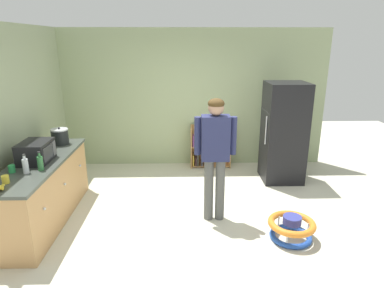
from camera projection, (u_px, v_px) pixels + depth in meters
The scene contains 16 objects.
ground_plane at pixel (200, 219), 4.79m from camera, with size 12.00×12.00×0.00m, color beige.
back_wall at pixel (195, 99), 6.62m from camera, with size 5.20×0.06×2.70m, color #A3B385.
left_side_wall at pixel (28, 116), 5.10m from camera, with size 0.06×2.99×2.70m, color #A2B089.
kitchen_counter at pixel (43, 191), 4.63m from camera, with size 0.65×2.17×0.90m.
refrigerator at pixel (284, 133), 5.93m from camera, with size 0.73×0.68×1.78m.
bookshelf at pixel (208, 148), 6.75m from camera, with size 0.80×0.28×0.85m.
standing_person at pixel (215, 149), 4.50m from camera, with size 0.57×0.22×1.75m.
baby_walker at pixel (291, 228), 4.27m from camera, with size 0.60×0.60×0.32m.
microwave at pixel (36, 152), 4.43m from camera, with size 0.37×0.48×0.28m.
crock_pot at pixel (60, 137), 5.21m from camera, with size 0.26×0.26×0.27m.
banana_bunch at pixel (0, 187), 3.62m from camera, with size 0.15×0.16×0.04m.
green_glass_bottle at pixel (40, 163), 4.15m from camera, with size 0.07×0.07×0.25m.
clear_bottle at pixel (25, 165), 4.06m from camera, with size 0.07×0.07×0.25m.
yellow_cup at pixel (5, 179), 3.78m from camera, with size 0.08×0.08×0.10m, color yellow.
white_cup at pixel (29, 153), 4.69m from camera, with size 0.08×0.08×0.10m, color white.
green_cup at pixel (12, 169), 4.10m from camera, with size 0.08×0.08×0.10m, color green.
Camera 1 is at (-0.22, -4.25, 2.46)m, focal length 31.12 mm.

